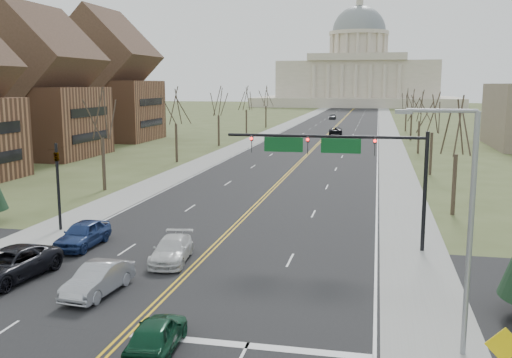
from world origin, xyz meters
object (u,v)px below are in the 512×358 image
at_px(car_sb_outer_lead, 9,265).
at_px(car_sb_outer_second, 83,234).
at_px(street_light, 464,217).
at_px(signal_left, 58,177).
at_px(car_far_nb, 336,131).
at_px(warn_sign, 504,354).
at_px(signal_mast, 340,154).
at_px(car_sb_inner_second, 172,250).
at_px(car_sb_inner_lead, 98,279).
at_px(car_nb_inner_lead, 156,334).
at_px(car_far_sb, 333,117).

bearing_deg(car_sb_outer_lead, car_sb_outer_second, 91.25).
relative_size(street_light, car_sb_outer_second, 1.93).
relative_size(signal_left, car_far_nb, 1.07).
height_order(warn_sign, car_sb_outer_second, warn_sign).
xyz_separation_m(signal_mast, car_sb_inner_second, (-8.95, -5.13, -5.07)).
bearing_deg(car_sb_inner_lead, car_sb_outer_second, 128.53).
relative_size(car_nb_inner_lead, car_far_sb, 0.86).
bearing_deg(signal_left, car_sb_inner_lead, -51.95).
bearing_deg(signal_left, car_sb_outer_second, -43.90).
bearing_deg(car_sb_outer_lead, car_sb_inner_second, 40.48).
height_order(signal_left, car_sb_inner_second, signal_left).
distance_m(signal_left, car_nb_inner_lead, 20.78).
bearing_deg(car_sb_outer_lead, car_far_sb, 94.97).
bearing_deg(signal_left, street_light, -29.12).
distance_m(signal_mast, warn_sign, 18.91).
height_order(warn_sign, car_sb_inner_second, warn_sign).
height_order(signal_mast, warn_sign, signal_mast).
relative_size(signal_left, car_sb_inner_second, 1.28).
height_order(signal_left, car_sb_inner_lead, signal_left).
distance_m(warn_sign, car_sb_outer_lead, 23.41).
bearing_deg(car_far_sb, signal_left, -94.55).
relative_size(warn_sign, car_far_nb, 0.51).
relative_size(car_sb_inner_lead, car_sb_inner_second, 0.95).
bearing_deg(car_sb_inner_lead, signal_mast, 50.21).
xyz_separation_m(car_nb_inner_lead, car_far_sb, (-4.69, 144.85, 0.11)).
distance_m(signal_mast, car_sb_outer_lead, 19.37).
xyz_separation_m(signal_mast, car_sb_outer_lead, (-16.00, -9.74, -4.95)).
distance_m(street_light, car_far_nb, 93.34).
height_order(street_light, car_far_sb, street_light).
xyz_separation_m(street_light, warn_sign, (0.76, -4.02, -3.21)).
bearing_deg(signal_left, warn_sign, -35.02).
relative_size(warn_sign, car_nb_inner_lead, 0.71).
bearing_deg(street_light, car_far_nb, 96.87).
distance_m(signal_left, car_sb_outer_lead, 10.59).
height_order(signal_mast, car_nb_inner_lead, signal_mast).
xyz_separation_m(warn_sign, car_sb_outer_second, (-21.39, 14.04, -1.20)).
bearing_deg(car_nb_inner_lead, warn_sign, 166.25).
bearing_deg(street_light, warn_sign, -79.25).
distance_m(car_sb_inner_lead, car_sb_inner_second, 5.75).
bearing_deg(car_sb_outer_second, car_nb_inner_lead, -51.58).
height_order(warn_sign, car_far_nb, warn_sign).
bearing_deg(car_sb_outer_lead, car_far_nb, 90.79).
bearing_deg(car_sb_inner_lead, street_light, -5.04).
distance_m(street_light, warn_sign, 5.20).
height_order(street_light, car_nb_inner_lead, street_light).
xyz_separation_m(car_sb_outer_lead, car_sb_outer_second, (0.66, 6.27, 0.00)).
bearing_deg(signal_mast, car_sb_inner_second, -150.15).
bearing_deg(signal_left, car_sb_inner_second, -27.19).
bearing_deg(car_far_nb, signal_mast, 91.07).
distance_m(street_light, car_far_sb, 143.59).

